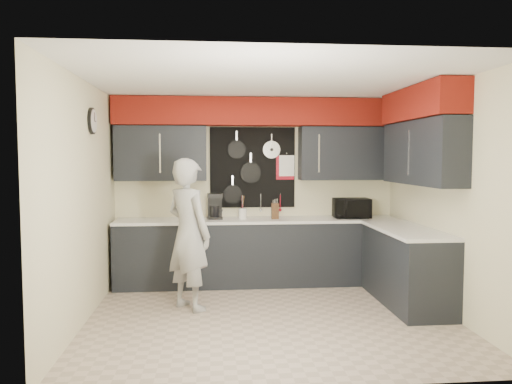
{
  "coord_description": "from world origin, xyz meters",
  "views": [
    {
      "loc": [
        -0.66,
        -5.4,
        1.77
      ],
      "look_at": [
        -0.11,
        0.5,
        1.36
      ],
      "focal_mm": 35.0,
      "sensor_mm": 36.0,
      "label": 1
    }
  ],
  "objects": [
    {
      "name": "ground",
      "position": [
        0.0,
        0.0,
        0.0
      ],
      "size": [
        4.0,
        4.0,
        0.0
      ],
      "primitive_type": "plane",
      "color": "#B6A18D",
      "rests_on": "ground"
    },
    {
      "name": "back_wall_assembly",
      "position": [
        0.01,
        1.6,
        2.01
      ],
      "size": [
        4.0,
        0.36,
        2.6
      ],
      "color": "beige",
      "rests_on": "ground"
    },
    {
      "name": "right_wall_assembly",
      "position": [
        1.85,
        0.26,
        1.94
      ],
      "size": [
        0.36,
        3.5,
        2.6
      ],
      "color": "beige",
      "rests_on": "ground"
    },
    {
      "name": "utensil_crock",
      "position": [
        -0.22,
        1.43,
        0.99
      ],
      "size": [
        0.11,
        0.11,
        0.15
      ],
      "primitive_type": "cylinder",
      "color": "white",
      "rests_on": "base_cabinets"
    },
    {
      "name": "knife_block",
      "position": [
        0.23,
        1.4,
        1.03
      ],
      "size": [
        0.1,
        0.1,
        0.22
      ],
      "primitive_type": "cube",
      "rotation": [
        0.0,
        0.0,
        -0.05
      ],
      "color": "#331A10",
      "rests_on": "base_cabinets"
    },
    {
      "name": "person",
      "position": [
        -0.91,
        0.38,
        0.88
      ],
      "size": [
        0.75,
        0.76,
        1.76
      ],
      "primitive_type": "imported",
      "rotation": [
        0.0,
        0.0,
        2.32
      ],
      "color": "#9D9D9B",
      "rests_on": "ground"
    },
    {
      "name": "left_wall_assembly",
      "position": [
        -1.99,
        0.02,
        1.33
      ],
      "size": [
        0.05,
        3.5,
        2.6
      ],
      "color": "beige",
      "rests_on": "ground"
    },
    {
      "name": "microwave",
      "position": [
        1.32,
        1.42,
        1.06
      ],
      "size": [
        0.5,
        0.35,
        0.27
      ],
      "primitive_type": "imported",
      "rotation": [
        0.0,
        0.0,
        -0.03
      ],
      "color": "black",
      "rests_on": "base_cabinets"
    },
    {
      "name": "coffee_maker",
      "position": [
        -0.6,
        1.49,
        1.1
      ],
      "size": [
        0.21,
        0.25,
        0.35
      ],
      "rotation": [
        0.0,
        0.0,
        0.07
      ],
      "color": "black",
      "rests_on": "base_cabinets"
    },
    {
      "name": "base_cabinets",
      "position": [
        0.49,
        1.13,
        0.46
      ],
      "size": [
        3.95,
        2.2,
        0.92
      ],
      "color": "black",
      "rests_on": "ground"
    }
  ]
}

